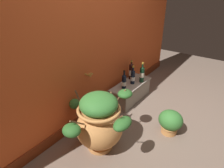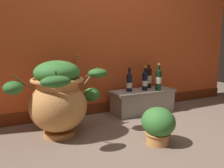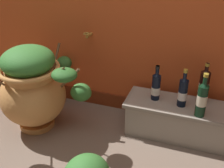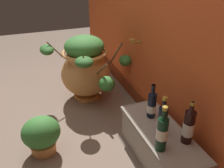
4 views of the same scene
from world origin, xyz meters
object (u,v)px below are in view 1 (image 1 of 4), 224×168
at_px(terracotta_urn, 100,121).
at_px(wine_bottle_back, 131,71).
at_px(wine_bottle_left, 124,81).
at_px(wine_bottle_middle, 142,74).
at_px(wine_bottle_right, 133,76).
at_px(potted_shrub, 170,122).

height_order(terracotta_urn, wine_bottle_back, terracotta_urn).
bearing_deg(terracotta_urn, wine_bottle_left, 17.08).
relative_size(wine_bottle_middle, wine_bottle_back, 1.03).
xyz_separation_m(terracotta_urn, wine_bottle_right, (1.17, 0.26, 0.04)).
bearing_deg(wine_bottle_back, wine_bottle_right, -140.35).
height_order(wine_bottle_left, potted_shrub, wine_bottle_left).
height_order(terracotta_urn, wine_bottle_left, terracotta_urn).
relative_size(terracotta_urn, wine_bottle_middle, 2.81).
bearing_deg(wine_bottle_left, wine_bottle_middle, -18.58).
relative_size(wine_bottle_right, wine_bottle_back, 0.93).
bearing_deg(potted_shrub, wine_bottle_left, 75.44).
bearing_deg(wine_bottle_middle, wine_bottle_back, 90.03).
bearing_deg(wine_bottle_right, wine_bottle_left, 172.01).
bearing_deg(wine_bottle_right, wine_bottle_back, 39.65).
xyz_separation_m(wine_bottle_left, wine_bottle_middle, (0.36, -0.12, 0.03)).
bearing_deg(wine_bottle_right, terracotta_urn, -167.29).
bearing_deg(wine_bottle_left, terracotta_urn, -162.92).
distance_m(wine_bottle_left, wine_bottle_right, 0.22).
distance_m(terracotta_urn, wine_bottle_back, 1.37).
xyz_separation_m(wine_bottle_middle, wine_bottle_right, (-0.14, 0.09, -0.02)).
distance_m(wine_bottle_back, potted_shrub, 1.15).
xyz_separation_m(terracotta_urn, wine_bottle_back, (1.31, 0.38, 0.06)).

